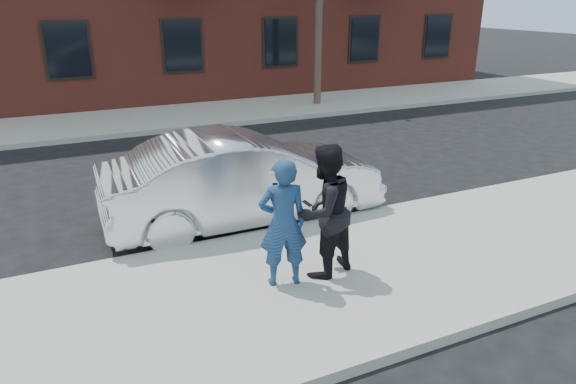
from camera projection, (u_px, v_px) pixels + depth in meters
name	position (u px, v px, depth m)	size (l,w,h in m)	color
ground	(391.00, 261.00, 7.94)	(100.00, 100.00, 0.00)	black
near_sidewalk	(401.00, 263.00, 7.70)	(50.00, 3.50, 0.15)	gray
near_curb	(340.00, 219.00, 9.23)	(50.00, 0.10, 0.15)	#999691
far_sidewalk	(197.00, 115.00, 17.47)	(50.00, 3.50, 0.15)	gray
far_curb	(212.00, 126.00, 15.94)	(50.00, 0.10, 0.15)	#999691
silver_sedan	(244.00, 178.00, 9.09)	(1.72, 4.94, 1.63)	silver
man_hoodie	(283.00, 223.00, 6.74)	(0.73, 0.57, 1.78)	navy
man_peacoat	(324.00, 211.00, 6.98)	(1.09, 0.96, 1.89)	black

